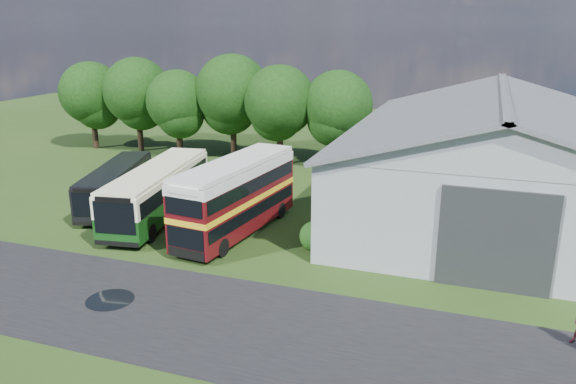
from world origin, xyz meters
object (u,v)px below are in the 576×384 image
at_px(storage_shed, 498,152).
at_px(bus_maroon_double, 236,197).
at_px(bus_dark_single, 116,185).
at_px(bus_green_single, 158,191).

xyz_separation_m(storage_shed, bus_maroon_double, (-14.60, -9.06, -1.93)).
distance_m(storage_shed, bus_dark_single, 25.80).
bearing_deg(bus_maroon_double, bus_green_single, 177.82).
bearing_deg(bus_dark_single, bus_green_single, -32.71).
distance_m(storage_shed, bus_green_single, 22.25).
bearing_deg(bus_dark_single, storage_shed, -1.08).
xyz_separation_m(bus_green_single, bus_dark_single, (-4.12, 1.17, -0.31)).
relative_size(storage_shed, bus_green_single, 2.01).
relative_size(bus_green_single, bus_dark_single, 1.21).
height_order(storage_shed, bus_green_single, storage_shed).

